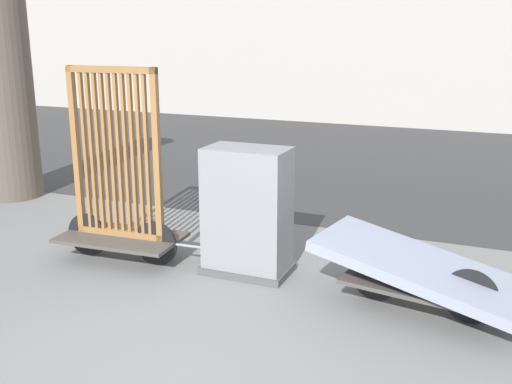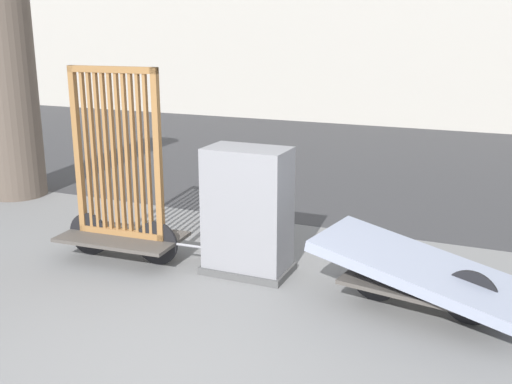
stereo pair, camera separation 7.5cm
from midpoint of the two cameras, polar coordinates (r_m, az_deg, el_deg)
ground_plane at (r=4.96m, az=-8.42°, el=-16.50°), size 60.00×60.00×0.00m
road_strip at (r=12.46m, az=12.22°, el=2.88°), size 56.00×9.06×0.01m
bike_cart_with_bedframe at (r=6.95m, az=-12.53°, el=-0.42°), size 2.11×0.85×2.21m
bike_cart_with_mattress at (r=5.86m, az=15.86°, el=-7.39°), size 2.44×1.28×0.66m
utility_cabinet at (r=6.46m, az=-0.47°, el=-2.22°), size 0.94×0.59×1.40m
advertising_column at (r=10.14m, az=-22.47°, el=9.85°), size 1.01×1.01×3.63m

